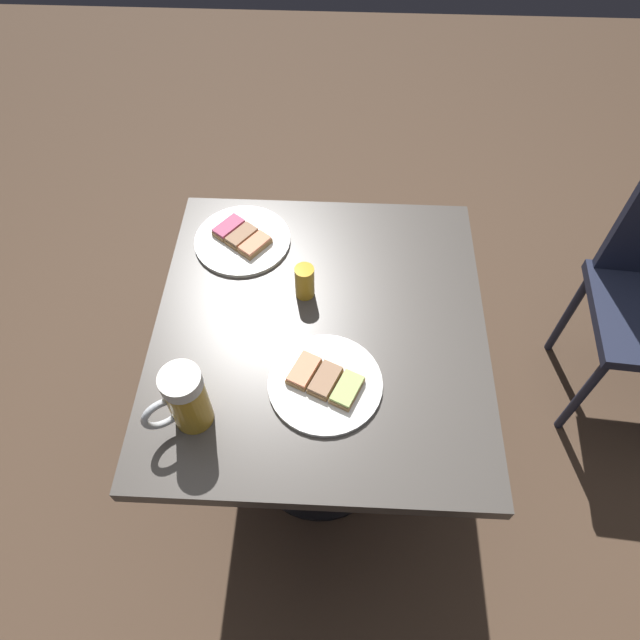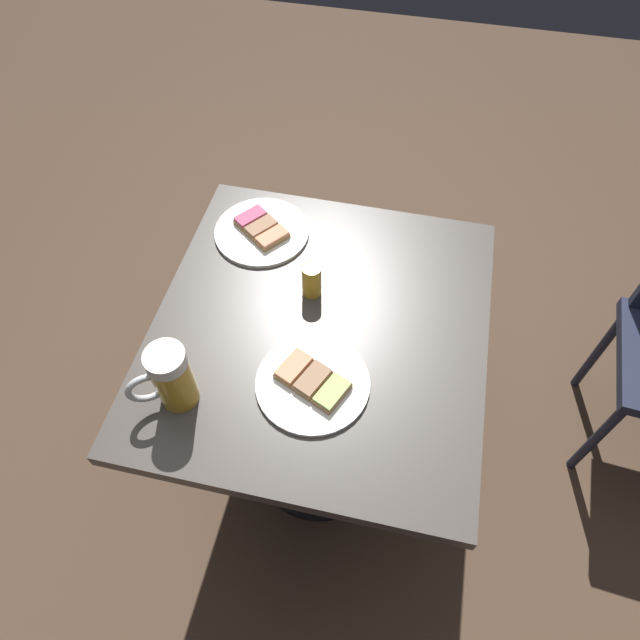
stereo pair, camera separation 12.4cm
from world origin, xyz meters
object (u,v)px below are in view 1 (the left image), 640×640
object	(u,v)px
beer_glass_small	(305,282)
plate_near	(325,382)
plate_far	(242,239)
beer_mug	(185,400)

from	to	relation	value
beer_glass_small	plate_near	bearing A→B (deg)	-166.65
plate_far	beer_glass_small	size ratio (longest dim) A/B	2.76
plate_near	plate_far	xyz separation A→B (m)	(0.40, 0.22, -0.00)
plate_near	beer_glass_small	distance (m)	0.25
plate_near	plate_far	bearing A→B (deg)	29.28
beer_mug	beer_glass_small	bearing A→B (deg)	-32.08
plate_far	beer_mug	xyz separation A→B (m)	(-0.49, 0.04, 0.07)
plate_far	beer_mug	size ratio (longest dim) A/B	1.50
beer_mug	beer_glass_small	size ratio (longest dim) A/B	1.84
plate_far	beer_glass_small	world-z (taller)	beer_glass_small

